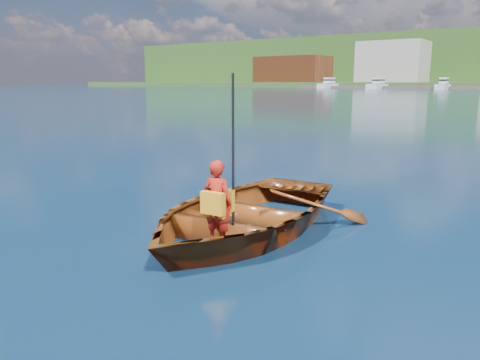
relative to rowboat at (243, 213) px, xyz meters
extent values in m
plane|color=#0F283F|center=(0.87, -0.32, -0.30)|extent=(600.00, 600.00, 0.00)
imported|color=brown|center=(0.00, 0.00, 0.00)|extent=(3.37, 4.53, 0.90)
imported|color=red|center=(0.21, -0.89, 0.38)|extent=(0.44, 0.31, 1.16)
cube|color=orange|center=(0.22, -1.01, 0.40)|extent=(0.35, 0.12, 0.30)
cube|color=orange|center=(0.20, -0.77, 0.40)|extent=(0.34, 0.10, 0.30)
cube|color=orange|center=(0.21, -0.89, 0.22)|extent=(0.31, 0.24, 0.05)
cylinder|color=black|center=(0.35, -0.73, 0.94)|extent=(0.04, 0.04, 2.28)
cube|color=brown|center=(-89.13, 164.68, 6.70)|extent=(28.00, 16.00, 10.00)
cube|color=gray|center=(-49.13, 164.68, 8.70)|extent=(22.00, 16.00, 14.00)
cube|color=silver|center=(-63.49, 142.68, 0.40)|extent=(3.08, 10.99, 1.74)
cube|color=silver|center=(-63.49, 143.78, 2.34)|extent=(2.15, 4.95, 1.80)
cube|color=black|center=(-63.49, 143.78, 2.44)|extent=(2.22, 5.17, 0.50)
cube|color=silver|center=(-46.65, 142.68, 0.37)|extent=(3.29, 11.77, 1.68)
cube|color=silver|center=(-46.65, 143.85, 2.28)|extent=(2.31, 5.29, 1.80)
cube|color=black|center=(-46.65, 143.85, 2.38)|extent=(2.37, 5.53, 0.50)
cube|color=silver|center=(-27.13, 142.68, 0.36)|extent=(2.67, 9.55, 1.64)
cube|color=silver|center=(-27.13, 143.63, 2.24)|extent=(1.87, 4.30, 1.80)
cube|color=black|center=(-27.13, 143.63, 2.34)|extent=(1.92, 4.49, 0.50)
cylinder|color=#382314|center=(-76.35, 270.06, 19.20)|extent=(0.80, 0.80, 2.86)
sphere|color=#2D5E22|center=(-76.35, 270.06, 23.01)|extent=(5.33, 5.33, 5.33)
cylinder|color=#382314|center=(-100.68, 276.97, 20.61)|extent=(0.80, 0.80, 2.89)
sphere|color=#2D5E22|center=(-100.68, 276.97, 24.46)|extent=(5.40, 5.40, 5.40)
cylinder|color=#382314|center=(-142.26, 224.41, 10.53)|extent=(0.80, 0.80, 3.77)
sphere|color=#2D5E22|center=(-142.26, 224.41, 15.55)|extent=(7.03, 7.03, 7.03)
camera|label=1|loc=(3.92, -5.69, 1.97)|focal=35.00mm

